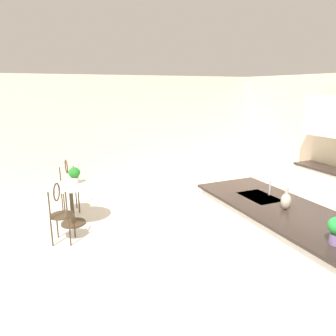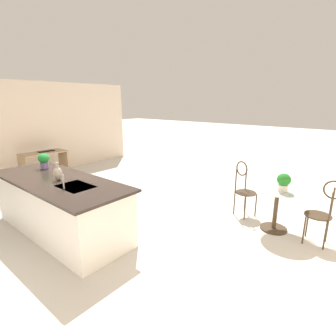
{
  "view_description": "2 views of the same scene",
  "coord_description": "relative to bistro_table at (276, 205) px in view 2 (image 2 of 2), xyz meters",
  "views": [
    {
      "loc": [
        3.01,
        -2.01,
        2.43
      ],
      "look_at": [
        -1.63,
        0.04,
        1.1
      ],
      "focal_mm": 32.97,
      "sensor_mm": 36.0,
      "label": 1
    },
    {
      "loc": [
        -3.62,
        2.78,
        2.15
      ],
      "look_at": [
        -1.26,
        -0.08,
        1.18
      ],
      "focal_mm": 27.64,
      "sensor_mm": 36.0,
      "label": 2
    }
  ],
  "objects": [
    {
      "name": "vase_on_counter",
      "position": [
        2.7,
        2.34,
        0.58
      ],
      "size": [
        0.13,
        0.13,
        0.29
      ],
      "color": "#BCB29E",
      "rests_on": "kitchen_island"
    },
    {
      "name": "keyboard",
      "position": [
        6.12,
        0.9,
        0.31
      ],
      "size": [
        0.16,
        0.44,
        0.03
      ],
      "color": "black",
      "rests_on": "writing_desk"
    },
    {
      "name": "kitchen_island",
      "position": [
        2.75,
        2.35,
        0.02
      ],
      "size": [
        2.8,
        1.06,
        0.92
      ],
      "color": "white",
      "rests_on": "ground"
    },
    {
      "name": "wall_right",
      "position": [
        6.71,
        1.5,
        0.9
      ],
      "size": [
        0.12,
        7.8,
        2.7
      ],
      "primitive_type": "cube",
      "color": "beige",
      "rests_on": "ground"
    },
    {
      "name": "ground_plane",
      "position": [
        2.45,
        1.5,
        -0.45
      ],
      "size": [
        40.0,
        40.0,
        0.0
      ],
      "primitive_type": "plane",
      "color": "beige"
    },
    {
      "name": "sink_faucet",
      "position": [
        2.2,
        2.53,
        0.58
      ],
      "size": [
        0.02,
        0.02,
        0.22
      ],
      "primitive_type": "cylinder",
      "color": "#B2B5BA",
      "rests_on": "kitchen_island"
    },
    {
      "name": "potted_plant_on_table",
      "position": [
        -0.1,
        0.1,
        0.46
      ],
      "size": [
        0.21,
        0.21,
        0.3
      ],
      "color": "beige",
      "rests_on": "bistro_table"
    },
    {
      "name": "chair_by_island",
      "position": [
        -0.69,
        0.03,
        0.13
      ],
      "size": [
        0.49,
        0.4,
        1.04
      ],
      "color": "#3D2D1E",
      "rests_on": "ground"
    },
    {
      "name": "potted_plant_counter_far",
      "position": [
        3.6,
        2.13,
        0.64
      ],
      "size": [
        0.2,
        0.2,
        0.28
      ],
      "color": "#7A669E",
      "rests_on": "kitchen_island"
    },
    {
      "name": "chair_near_window",
      "position": [
        0.68,
        -0.24,
        0.13
      ],
      "size": [
        0.52,
        0.49,
        1.04
      ],
      "color": "#3D2D1E",
      "rests_on": "ground"
    },
    {
      "name": "writing_desk",
      "position": [
        6.1,
        1.0,
        0.06
      ],
      "size": [
        0.6,
        1.2,
        0.74
      ],
      "color": "tan",
      "rests_on": "ground"
    },
    {
      "name": "bistro_table",
      "position": [
        0.0,
        0.0,
        0.0
      ],
      "size": [
        0.8,
        0.8,
        0.74
      ],
      "color": "#3D2D1E",
      "rests_on": "ground"
    }
  ]
}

